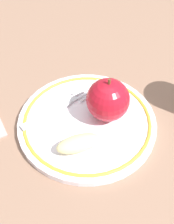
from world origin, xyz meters
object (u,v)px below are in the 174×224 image
at_px(apple_red_whole, 108,100).
at_px(apple_slice_front, 79,143).
at_px(fork, 62,106).
at_px(plate, 87,122).

height_order(apple_red_whole, apple_slice_front, apple_red_whole).
bearing_deg(fork, apple_red_whole, -51.89).
bearing_deg(apple_red_whole, plate, 172.26).
bearing_deg(fork, apple_slice_front, -109.31).
bearing_deg(plate, apple_red_whole, -7.74).
xyz_separation_m(plate, apple_red_whole, (0.04, -0.00, 0.04)).
bearing_deg(apple_red_whole, fork, 138.90).
bearing_deg(fork, plate, -73.81).
height_order(apple_slice_front, fork, apple_slice_front).
bearing_deg(apple_red_whole, apple_slice_front, -151.71).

